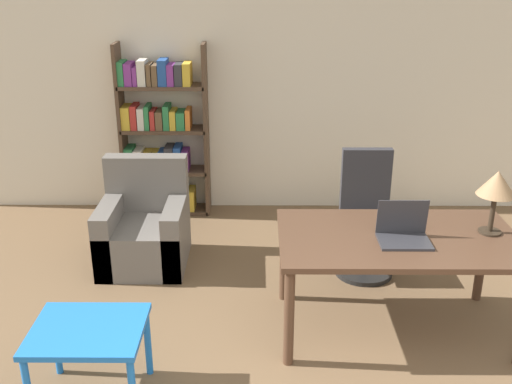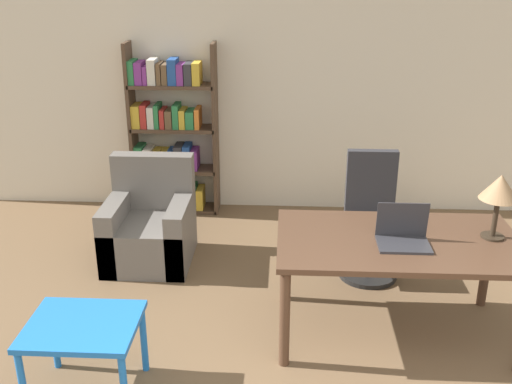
# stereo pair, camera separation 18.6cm
# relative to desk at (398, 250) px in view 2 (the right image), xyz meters

# --- Properties ---
(wall_back) EXTENTS (8.00, 0.06, 2.70)m
(wall_back) POSITION_rel_desk_xyz_m (-0.47, 2.38, 0.68)
(wall_back) COLOR beige
(wall_back) RESTS_ON ground_plane
(desk) EXTENTS (1.68, 0.95, 0.76)m
(desk) POSITION_rel_desk_xyz_m (0.00, 0.00, 0.00)
(desk) COLOR #4C3323
(desk) RESTS_ON ground_plane
(laptop) EXTENTS (0.35, 0.26, 0.27)m
(laptop) POSITION_rel_desk_xyz_m (0.01, -0.06, 0.15)
(laptop) COLOR #2D2D33
(laptop) RESTS_ON desk
(table_lamp) EXTENTS (0.26, 0.26, 0.46)m
(table_lamp) POSITION_rel_desk_xyz_m (0.65, 0.06, 0.45)
(table_lamp) COLOR #2D2319
(table_lamp) RESTS_ON desk
(office_chair) EXTENTS (0.50, 0.50, 1.08)m
(office_chair) POSITION_rel_desk_xyz_m (-0.07, 0.90, -0.19)
(office_chair) COLOR black
(office_chair) RESTS_ON ground_plane
(side_table_blue) EXTENTS (0.67, 0.56, 0.52)m
(side_table_blue) POSITION_rel_desk_xyz_m (-2.00, -0.77, -0.22)
(side_table_blue) COLOR blue
(side_table_blue) RESTS_ON ground_plane
(armchair) EXTENTS (0.74, 0.76, 0.92)m
(armchair) POSITION_rel_desk_xyz_m (-2.00, 1.04, -0.37)
(armchair) COLOR #66605B
(armchair) RESTS_ON ground_plane
(bookshelf) EXTENTS (0.90, 0.28, 1.79)m
(bookshelf) POSITION_rel_desk_xyz_m (-2.00, 2.19, 0.14)
(bookshelf) COLOR #4C3828
(bookshelf) RESTS_ON ground_plane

